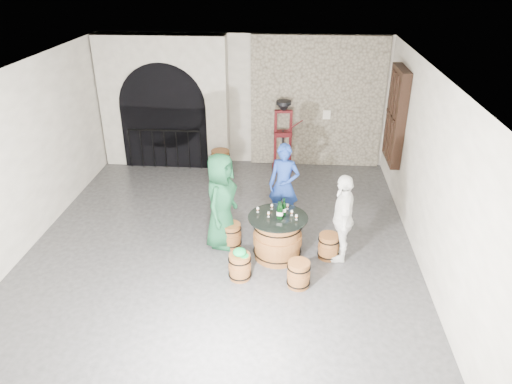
# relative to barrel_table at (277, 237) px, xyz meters

# --- Properties ---
(ground) EXTENTS (8.00, 8.00, 0.00)m
(ground) POSITION_rel_barrel_table_xyz_m (-1.03, 0.34, -0.40)
(ground) COLOR #2F2F32
(ground) RESTS_ON ground
(wall_back) EXTENTS (8.00, 0.00, 8.00)m
(wall_back) POSITION_rel_barrel_table_xyz_m (-1.03, 4.34, 1.20)
(wall_back) COLOR silver
(wall_back) RESTS_ON ground
(wall_front) EXTENTS (8.00, 0.00, 8.00)m
(wall_front) POSITION_rel_barrel_table_xyz_m (-1.03, -3.66, 1.20)
(wall_front) COLOR silver
(wall_front) RESTS_ON ground
(wall_left) EXTENTS (0.00, 8.00, 8.00)m
(wall_left) POSITION_rel_barrel_table_xyz_m (-4.53, 0.34, 1.20)
(wall_left) COLOR silver
(wall_left) RESTS_ON ground
(wall_right) EXTENTS (0.00, 8.00, 8.00)m
(wall_right) POSITION_rel_barrel_table_xyz_m (2.47, 0.34, 1.20)
(wall_right) COLOR silver
(wall_right) RESTS_ON ground
(ceiling) EXTENTS (8.00, 8.00, 0.00)m
(ceiling) POSITION_rel_barrel_table_xyz_m (-1.03, 0.34, 2.80)
(ceiling) COLOR beige
(ceiling) RESTS_ON wall_back
(stone_facing_panel) EXTENTS (3.20, 0.12, 3.18)m
(stone_facing_panel) POSITION_rel_barrel_table_xyz_m (0.77, 4.28, 1.20)
(stone_facing_panel) COLOR gray
(stone_facing_panel) RESTS_ON ground
(arched_opening) EXTENTS (3.10, 0.60, 3.19)m
(arched_opening) POSITION_rel_barrel_table_xyz_m (-2.93, 4.08, 1.19)
(arched_opening) COLOR silver
(arched_opening) RESTS_ON ground
(shuttered_window) EXTENTS (0.23, 1.10, 2.00)m
(shuttered_window) POSITION_rel_barrel_table_xyz_m (2.35, 2.74, 1.40)
(shuttered_window) COLOR black
(shuttered_window) RESTS_ON wall_right
(barrel_table) EXTENTS (1.04, 1.04, 0.80)m
(barrel_table) POSITION_rel_barrel_table_xyz_m (0.00, 0.00, 0.00)
(barrel_table) COLOR brown
(barrel_table) RESTS_ON ground
(barrel_stool_left) EXTENTS (0.39, 0.39, 0.45)m
(barrel_stool_left) POSITION_rel_barrel_table_xyz_m (-0.86, 0.29, -0.17)
(barrel_stool_left) COLOR brown
(barrel_stool_left) RESTS_ON ground
(barrel_stool_far) EXTENTS (0.39, 0.39, 0.45)m
(barrel_stool_far) POSITION_rel_barrel_table_xyz_m (0.05, 0.90, -0.17)
(barrel_stool_far) COLOR brown
(barrel_stool_far) RESTS_ON ground
(barrel_stool_right) EXTENTS (0.39, 0.39, 0.45)m
(barrel_stool_right) POSITION_rel_barrel_table_xyz_m (0.90, 0.04, -0.17)
(barrel_stool_right) COLOR brown
(barrel_stool_right) RESTS_ON ground
(barrel_stool_near_right) EXTENTS (0.39, 0.39, 0.45)m
(barrel_stool_near_right) POSITION_rel_barrel_table_xyz_m (0.37, -0.82, -0.17)
(barrel_stool_near_right) COLOR brown
(barrel_stool_near_right) RESTS_ON ground
(barrel_stool_near_left) EXTENTS (0.39, 0.39, 0.45)m
(barrel_stool_near_left) POSITION_rel_barrel_table_xyz_m (-0.59, -0.68, -0.17)
(barrel_stool_near_left) COLOR brown
(barrel_stool_near_left) RESTS_ON ground
(green_cap) EXTENTS (0.26, 0.22, 0.12)m
(green_cap) POSITION_rel_barrel_table_xyz_m (-0.59, -0.68, 0.11)
(green_cap) COLOR #0C8D3D
(green_cap) RESTS_ON barrel_stool_near_left
(person_green) EXTENTS (0.77, 0.99, 1.79)m
(person_green) POSITION_rel_barrel_table_xyz_m (-1.03, 0.35, 0.50)
(person_green) COLOR #124327
(person_green) RESTS_ON ground
(person_blue) EXTENTS (0.68, 0.53, 1.66)m
(person_blue) POSITION_rel_barrel_table_xyz_m (0.07, 1.23, 0.43)
(person_blue) COLOR navy
(person_blue) RESTS_ON ground
(person_white) EXTENTS (0.44, 0.96, 1.61)m
(person_white) POSITION_rel_barrel_table_xyz_m (1.10, 0.05, 0.41)
(person_white) COLOR white
(person_white) RESTS_ON ground
(wine_bottle_left) EXTENTS (0.08, 0.08, 0.32)m
(wine_bottle_left) POSITION_rel_barrel_table_xyz_m (0.02, -0.04, 0.53)
(wine_bottle_left) COLOR black
(wine_bottle_left) RESTS_ON barrel_table
(wine_bottle_center) EXTENTS (0.08, 0.08, 0.32)m
(wine_bottle_center) POSITION_rel_barrel_table_xyz_m (0.05, -0.05, 0.53)
(wine_bottle_center) COLOR black
(wine_bottle_center) RESTS_ON barrel_table
(wine_bottle_right) EXTENTS (0.08, 0.08, 0.32)m
(wine_bottle_right) POSITION_rel_barrel_table_xyz_m (0.10, 0.08, 0.53)
(wine_bottle_right) COLOR black
(wine_bottle_right) RESTS_ON barrel_table
(tasting_glass_a) EXTENTS (0.05, 0.05, 0.10)m
(tasting_glass_a) POSITION_rel_barrel_table_xyz_m (-0.16, -0.00, 0.45)
(tasting_glass_a) COLOR #BC5D24
(tasting_glass_a) RESTS_ON barrel_table
(tasting_glass_b) EXTENTS (0.05, 0.05, 0.10)m
(tasting_glass_b) POSITION_rel_barrel_table_xyz_m (0.23, 0.08, 0.45)
(tasting_glass_b) COLOR #BC5D24
(tasting_glass_b) RESTS_ON barrel_table
(tasting_glass_c) EXTENTS (0.05, 0.05, 0.10)m
(tasting_glass_c) POSITION_rel_barrel_table_xyz_m (-0.12, 0.28, 0.45)
(tasting_glass_c) COLOR #BC5D24
(tasting_glass_c) RESTS_ON barrel_table
(tasting_glass_d) EXTENTS (0.05, 0.05, 0.10)m
(tasting_glass_d) POSITION_rel_barrel_table_xyz_m (0.16, 0.31, 0.45)
(tasting_glass_d) COLOR #BC5D24
(tasting_glass_d) RESTS_ON barrel_table
(tasting_glass_e) EXTENTS (0.05, 0.05, 0.10)m
(tasting_glass_e) POSITION_rel_barrel_table_xyz_m (0.31, -0.07, 0.45)
(tasting_glass_e) COLOR #BC5D24
(tasting_glass_e) RESTS_ON barrel_table
(tasting_glass_f) EXTENTS (0.05, 0.05, 0.10)m
(tasting_glass_f) POSITION_rel_barrel_table_xyz_m (-0.36, 0.15, 0.45)
(tasting_glass_f) COLOR #BC5D24
(tasting_glass_f) RESTS_ON barrel_table
(side_barrel) EXTENTS (0.47, 0.47, 0.62)m
(side_barrel) POSITION_rel_barrel_table_xyz_m (-1.50, 3.45, -0.09)
(side_barrel) COLOR brown
(side_barrel) RESTS_ON ground
(corking_press) EXTENTS (0.73, 0.43, 1.74)m
(corking_press) POSITION_rel_barrel_table_xyz_m (-0.02, 3.89, 0.62)
(corking_press) COLOR #490C0F
(corking_press) RESTS_ON ground
(control_box) EXTENTS (0.18, 0.10, 0.22)m
(control_box) POSITION_rel_barrel_table_xyz_m (1.02, 4.20, 0.95)
(control_box) COLOR silver
(control_box) RESTS_ON wall_back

